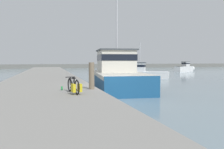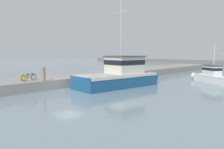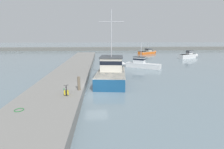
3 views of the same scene
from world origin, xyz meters
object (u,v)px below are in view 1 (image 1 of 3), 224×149
at_px(fishing_boat_main, 117,73).
at_px(water_bottle_by_bike, 62,88).
at_px(bicycle_touring, 74,86).
at_px(boat_blue_far, 140,72).
at_px(mooring_post, 92,76).
at_px(boat_green_anchored, 129,67).
at_px(boat_red_outer, 185,68).

relative_size(fishing_boat_main, water_bottle_by_bike, 61.41).
xyz_separation_m(fishing_boat_main, bicycle_touring, (-4.68, -8.56, -0.02)).
distance_m(boat_blue_far, mooring_post, 20.26).
distance_m(fishing_boat_main, mooring_post, 8.17).
relative_size(boat_green_anchored, mooring_post, 5.61).
xyz_separation_m(boat_green_anchored, boat_blue_far, (-8.57, -27.20, 0.07)).
distance_m(boat_red_outer, boat_blue_far, 22.14).
bearing_deg(fishing_boat_main, boat_red_outer, 52.19).
xyz_separation_m(boat_red_outer, mooring_post, (-27.34, -31.57, 0.82)).
bearing_deg(mooring_post, fishing_boat_main, 63.33).
bearing_deg(water_bottle_by_bike, boat_red_outer, 47.59).
relative_size(fishing_boat_main, mooring_post, 8.37).
distance_m(boat_blue_far, water_bottle_by_bike, 21.03).
bearing_deg(bicycle_touring, water_bottle_by_bike, 99.73).
bearing_deg(boat_blue_far, fishing_boat_main, -179.85).
xyz_separation_m(bicycle_touring, water_bottle_by_bike, (-0.46, 1.28, -0.23)).
distance_m(boat_green_anchored, boat_blue_far, 28.52).
distance_m(fishing_boat_main, boat_blue_far, 12.13).
height_order(boat_green_anchored, water_bottle_by_bike, boat_green_anchored).
height_order(boat_red_outer, boat_blue_far, boat_blue_far).
distance_m(bicycle_touring, water_bottle_by_bike, 1.38).
bearing_deg(boat_red_outer, mooring_post, -68.17).
bearing_deg(boat_blue_far, bicycle_touring, -177.82).
bearing_deg(boat_green_anchored, mooring_post, -57.90).
bearing_deg(boat_green_anchored, fishing_boat_main, -57.14).
bearing_deg(mooring_post, boat_blue_far, 59.42).
bearing_deg(mooring_post, water_bottle_by_bike, 179.43).
height_order(mooring_post, water_bottle_by_bike, mooring_post).
bearing_deg(mooring_post, boat_green_anchored, 67.08).
bearing_deg(boat_red_outer, fishing_boat_main, -71.57).
bearing_deg(boat_blue_far, boat_green_anchored, 15.87).
relative_size(boat_red_outer, boat_green_anchored, 0.89).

